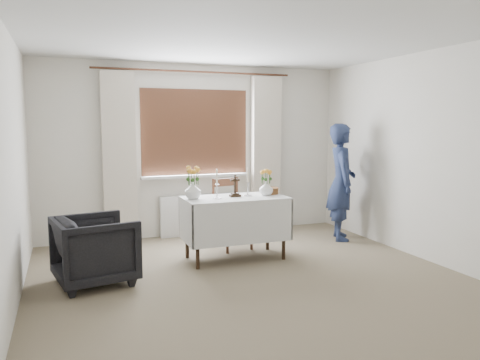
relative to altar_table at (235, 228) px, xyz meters
The scene contains 12 objects.
ground 1.13m from the altar_table, 95.55° to the right, with size 5.00×5.00×0.00m, color #817659.
altar_table is the anchor object (origin of this frame).
wooden_chair 0.48m from the altar_table, 74.26° to the left, with size 0.43×0.43×0.93m, color #502C1B, non-canonical shape.
armchair 1.68m from the altar_table, 168.78° to the right, with size 0.75×0.78×0.71m, color black.
person 1.85m from the altar_table, 12.94° to the left, with size 0.60×0.40×1.65m, color navy.
radiator 1.37m from the altar_table, 94.33° to the left, with size 1.10×0.10×0.60m, color silver.
wooden_cross 0.52m from the altar_table, 69.59° to the left, with size 0.13×0.09×0.27m, color black, non-canonical shape.
candlestick_left 0.60m from the altar_table, behind, with size 0.10×0.10×0.35m, color white, non-canonical shape.
candlestick_right 0.58m from the altar_table, ahead, with size 0.10×0.10×0.35m, color white, non-canonical shape.
flower_vase_left 0.71m from the altar_table, behind, with size 0.19×0.19×0.20m, color white.
flower_vase_right 0.62m from the altar_table, ahead, with size 0.17×0.17×0.18m, color white.
wicker_basket 0.66m from the altar_table, 10.26° to the left, with size 0.22×0.22×0.08m, color brown.
Camera 1 is at (-1.81, -4.18, 1.64)m, focal length 35.00 mm.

